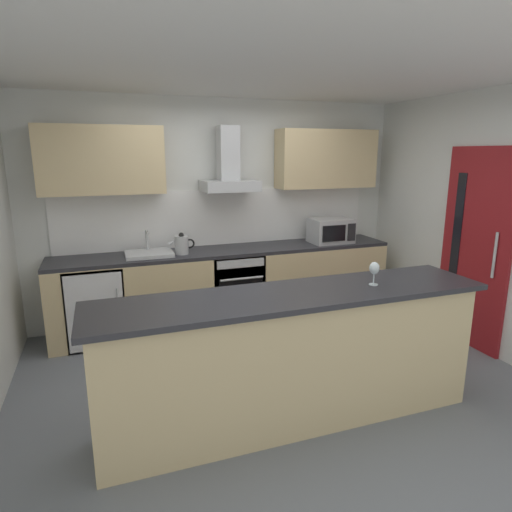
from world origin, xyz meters
TOP-DOWN VIEW (x-y plane):
  - ground at (0.00, 0.00)m, footprint 5.46×4.43m
  - ceiling at (0.00, 0.00)m, footprint 5.46×4.43m
  - wall_back at (0.00, 1.77)m, footprint 5.46×0.12m
  - wall_right at (2.29, 0.00)m, footprint 0.12×4.43m
  - backsplash_tile at (0.00, 1.70)m, footprint 3.79×0.02m
  - counter_back at (0.00, 1.39)m, footprint 3.93×0.60m
  - counter_island at (-0.11, -0.65)m, footprint 2.91×0.64m
  - upper_cabinets at (-0.00, 1.54)m, footprint 3.87×0.32m
  - side_door at (2.22, 0.00)m, footprint 0.08×0.85m
  - oven at (0.05, 1.37)m, footprint 0.60×0.62m
  - refrigerator at (-1.49, 1.37)m, footprint 0.58×0.60m
  - microwave at (1.30, 1.34)m, footprint 0.50×0.38m
  - sink at (-0.90, 1.38)m, footprint 0.50×0.40m
  - kettle at (-0.55, 1.33)m, footprint 0.29×0.15m
  - range_hood at (0.05, 1.50)m, footprint 0.62×0.45m
  - wine_glass at (0.53, -0.68)m, footprint 0.08×0.08m

SIDE VIEW (x-z plane):
  - ground at x=0.00m, z-range -0.02..0.00m
  - refrigerator at x=-1.49m, z-range 0.00..0.85m
  - counter_back at x=0.00m, z-range 0.00..0.90m
  - oven at x=0.05m, z-range 0.06..0.86m
  - counter_island at x=-0.11m, z-range 0.01..1.02m
  - sink at x=-0.90m, z-range 0.80..1.06m
  - kettle at x=-0.55m, z-range 0.89..1.13m
  - side_door at x=2.22m, z-range 0.00..2.05m
  - microwave at x=1.30m, z-range 0.90..1.20m
  - wine_glass at x=0.53m, z-range 1.05..1.23m
  - backsplash_tile at x=0.00m, z-range 0.90..1.56m
  - wall_back at x=0.00m, z-range 0.00..2.60m
  - wall_right at x=2.29m, z-range 0.00..2.60m
  - range_hood at x=0.05m, z-range 1.43..2.15m
  - upper_cabinets at x=0.00m, z-range 1.56..2.26m
  - ceiling at x=0.00m, z-range 2.60..2.62m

